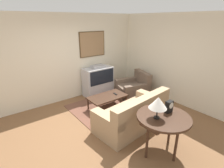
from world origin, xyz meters
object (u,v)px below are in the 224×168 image
(armchair, at_px, (134,88))
(tv, at_px, (98,81))
(console_table, at_px, (163,120))
(mantel_clock, at_px, (169,107))
(couch, at_px, (133,115))
(table_lamp, at_px, (158,103))
(coffee_table, at_px, (107,97))

(armchair, bearing_deg, tv, -115.63)
(console_table, relative_size, mantel_clock, 4.24)
(armchair, distance_m, console_table, 2.81)
(couch, xyz_separation_m, armchair, (1.33, 1.35, -0.05))
(tv, relative_size, console_table, 1.05)
(armchair, relative_size, table_lamp, 2.77)
(tv, bearing_deg, mantel_clock, -97.36)
(couch, bearing_deg, console_table, 74.10)
(armchair, xyz_separation_m, table_lamp, (-1.67, -2.28, 0.86))
(armchair, distance_m, coffee_table, 1.29)
(mantel_clock, bearing_deg, couch, 91.03)
(couch, relative_size, mantel_clock, 8.12)
(console_table, bearing_deg, table_lamp, 165.47)
(couch, relative_size, armchair, 1.66)
(console_table, bearing_deg, armchair, 56.97)
(couch, xyz_separation_m, coffee_table, (0.06, 1.15, 0.04))
(tv, xyz_separation_m, console_table, (-0.59, -3.14, 0.24))
(coffee_table, xyz_separation_m, table_lamp, (-0.40, -2.08, 0.76))
(tv, bearing_deg, armchair, -41.67)
(console_table, distance_m, mantel_clock, 0.28)
(armchair, relative_size, console_table, 1.16)
(tv, relative_size, couch, 0.55)
(coffee_table, height_order, console_table, console_table)
(table_lamp, bearing_deg, couch, 69.95)
(tv, relative_size, coffee_table, 0.95)
(tv, distance_m, console_table, 3.21)
(table_lamp, distance_m, mantel_clock, 0.40)
(coffee_table, relative_size, table_lamp, 2.65)
(coffee_table, xyz_separation_m, mantel_clock, (-0.04, -2.08, 0.57))
(armchair, bearing_deg, coffee_table, -64.81)
(console_table, bearing_deg, coffee_table, 83.58)
(couch, height_order, armchair, couch)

